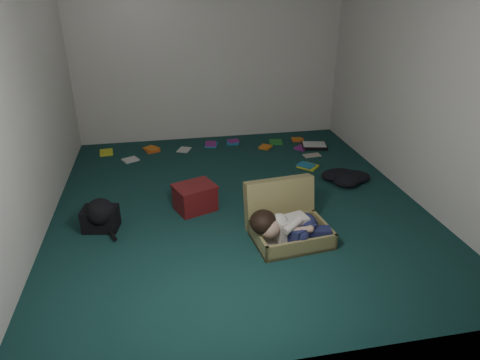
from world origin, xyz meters
name	(u,v)px	position (x,y,z in m)	size (l,w,h in m)	color
floor	(238,202)	(0.00, 0.00, 0.00)	(4.50, 4.50, 0.00)	#133936
wall_back	(209,53)	(0.00, 2.25, 1.30)	(4.50, 4.50, 0.00)	silver
wall_front	(314,184)	(0.00, -2.25, 1.30)	(4.50, 4.50, 0.00)	silver
wall_left	(25,98)	(-2.00, 0.00, 1.30)	(4.50, 4.50, 0.00)	silver
wall_right	(418,80)	(2.00, 0.00, 1.30)	(4.50, 4.50, 0.00)	silver
suitcase	(286,220)	(0.35, -0.75, 0.16)	(0.78, 0.77, 0.52)	#8F844E
person	(289,227)	(0.32, -0.93, 0.20)	(0.78, 0.37, 0.32)	silver
maroon_bin	(195,197)	(-0.48, -0.07, 0.15)	(0.51, 0.46, 0.29)	maroon
backpack	(100,218)	(-1.46, -0.30, 0.13)	(0.43, 0.34, 0.26)	black
clothing_pile	(350,177)	(1.47, 0.26, 0.08)	(0.48, 0.39, 0.15)	black
paper_tray	(314,146)	(1.45, 1.50, 0.03)	(0.42, 0.35, 0.05)	black
book_scatter	(232,150)	(0.22, 1.61, 0.01)	(3.12, 1.34, 0.02)	yellow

